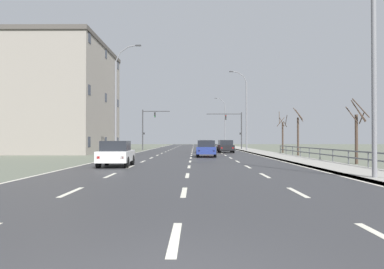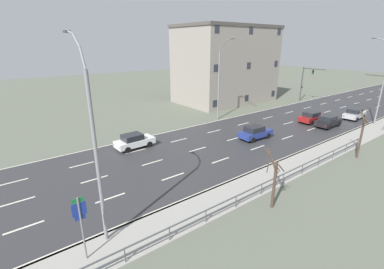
{
  "view_description": "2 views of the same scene",
  "coord_description": "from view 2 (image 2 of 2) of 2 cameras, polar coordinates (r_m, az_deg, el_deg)",
  "views": [
    {
      "loc": [
        0.33,
        -4.24,
        1.66
      ],
      "look_at": [
        -0.05,
        51.54,
        2.39
      ],
      "focal_mm": 35.19,
      "sensor_mm": 36.0,
      "label": 1
    },
    {
      "loc": [
        20.41,
        7.31,
        10.6
      ],
      "look_at": [
        0.0,
        22.85,
        1.83
      ],
      "focal_mm": 25.07,
      "sensor_mm": 36.0,
      "label": 2
    }
  ],
  "objects": [
    {
      "name": "ground_plane",
      "position": [
        46.75,
        25.4,
        3.86
      ],
      "size": [
        160.0,
        160.0,
        0.12
      ],
      "color": "#5B6051"
    },
    {
      "name": "road_asphalt_strip",
      "position": [
        57.48,
        31.1,
        5.55
      ],
      "size": [
        14.0,
        120.0,
        0.03
      ],
      "color": "#303033",
      "rests_on": "ground"
    },
    {
      "name": "guardrail",
      "position": [
        19.5,
        12.11,
        -12.08
      ],
      "size": [
        0.07,
        34.44,
        1.0
      ],
      "color": "#515459",
      "rests_on": "ground"
    },
    {
      "name": "street_lamp_foreground",
      "position": [
        14.43,
        -20.02,
        -3.07
      ],
      "size": [
        2.71,
        0.24,
        11.25
      ],
      "color": "slate",
      "rests_on": "ground"
    },
    {
      "name": "street_lamp_midground",
      "position": [
        43.28,
        35.35,
        8.72
      ],
      "size": [
        2.53,
        0.24,
        11.28
      ],
      "color": "slate",
      "rests_on": "ground"
    },
    {
      "name": "street_lamp_left_bank",
      "position": [
        38.48,
        5.88,
        11.13
      ],
      "size": [
        2.64,
        0.24,
        11.22
      ],
      "color": "slate",
      "rests_on": "ground"
    },
    {
      "name": "highway_sign",
      "position": [
        14.76,
        -22.55,
        -16.69
      ],
      "size": [
        0.09,
        0.68,
        3.69
      ],
      "color": "slate",
      "rests_on": "ground"
    },
    {
      "name": "traffic_signal_left",
      "position": [
        55.67,
        23.04,
        10.73
      ],
      "size": [
        4.38,
        0.36,
        6.38
      ],
      "color": "#38383A",
      "rests_on": "ground"
    },
    {
      "name": "car_mid_centre",
      "position": [
        28.97,
        -12.2,
        -1.33
      ],
      "size": [
        1.97,
        4.17,
        1.57
      ],
      "rotation": [
        0.0,
        0.0,
        0.04
      ],
      "color": "silver",
      "rests_on": "ground"
    },
    {
      "name": "car_far_left",
      "position": [
        45.94,
        31.29,
        3.8
      ],
      "size": [
        1.99,
        4.18,
        1.57
      ],
      "rotation": [
        0.0,
        0.0,
        0.05
      ],
      "color": "#B7B7BC",
      "rests_on": "ground"
    },
    {
      "name": "car_far_right",
      "position": [
        31.87,
        13.28,
        0.46
      ],
      "size": [
        1.95,
        4.16,
        1.57
      ],
      "rotation": [
        0.0,
        0.0,
        -0.04
      ],
      "color": "navy",
      "rests_on": "ground"
    },
    {
      "name": "car_near_left",
      "position": [
        41.07,
        24.14,
        3.41
      ],
      "size": [
        2.0,
        4.18,
        1.57
      ],
      "rotation": [
        0.0,
        0.0,
        -0.05
      ],
      "color": "maroon",
      "rests_on": "ground"
    },
    {
      "name": "car_distant",
      "position": [
        39.81,
        26.97,
        2.55
      ],
      "size": [
        1.88,
        4.12,
        1.57
      ],
      "rotation": [
        0.0,
        0.0,
        0.01
      ],
      "color": "black",
      "rests_on": "ground"
    },
    {
      "name": "brick_building",
      "position": [
        51.72,
        7.16,
        14.55
      ],
      "size": [
        11.43,
        17.73,
        13.62
      ],
      "color": "gray",
      "rests_on": "ground"
    },
    {
      "name": "bare_tree_near",
      "position": [
        18.61,
        17.04,
        -9.37
      ],
      "size": [
        1.34,
        1.09,
        4.37
      ],
      "color": "#423328",
      "rests_on": "ground"
    },
    {
      "name": "bare_tree_mid",
      "position": [
        30.09,
        32.28,
        -0.33
      ],
      "size": [
        1.1,
        0.73,
        4.93
      ],
      "color": "#423328",
      "rests_on": "ground"
    }
  ]
}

